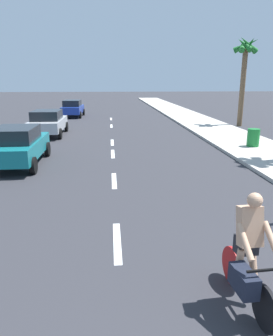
{
  "coord_description": "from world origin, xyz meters",
  "views": [
    {
      "loc": [
        -0.09,
        0.64,
        3.35
      ],
      "look_at": [
        0.58,
        8.76,
        1.1
      ],
      "focal_mm": 33.96,
      "sensor_mm": 36.0,
      "label": 1
    }
  ],
  "objects_px": {
    "parked_car_teal": "(17,145)",
    "parked_car_silver": "(48,122)",
    "cyclist": "(248,257)",
    "parked_car_blue": "(73,108)",
    "palm_tree_far": "(245,59)",
    "trash_bin_far": "(253,138)"
  },
  "relations": [
    {
      "from": "palm_tree_far",
      "to": "trash_bin_far",
      "type": "bearing_deg",
      "value": -107.91
    },
    {
      "from": "parked_car_silver",
      "to": "trash_bin_far",
      "type": "bearing_deg",
      "value": -24.76
    },
    {
      "from": "parked_car_teal",
      "to": "parked_car_blue",
      "type": "distance_m",
      "value": 17.78
    },
    {
      "from": "parked_car_teal",
      "to": "parked_car_blue",
      "type": "height_order",
      "value": "same"
    },
    {
      "from": "parked_car_blue",
      "to": "trash_bin_far",
      "type": "xyz_separation_m",
      "value": [
        10.64,
        -15.55,
        -0.26
      ]
    },
    {
      "from": "parked_car_teal",
      "to": "trash_bin_far",
      "type": "distance_m",
      "value": 11.14
    },
    {
      "from": "palm_tree_far",
      "to": "trash_bin_far",
      "type": "xyz_separation_m",
      "value": [
        -2.64,
        -8.17,
        -4.24
      ]
    },
    {
      "from": "parked_car_silver",
      "to": "parked_car_teal",
      "type": "bearing_deg",
      "value": -89.2
    },
    {
      "from": "cyclist",
      "to": "parked_car_blue",
      "type": "height_order",
      "value": "cyclist"
    },
    {
      "from": "cyclist",
      "to": "palm_tree_far",
      "type": "xyz_separation_m",
      "value": [
        7.8,
        19.36,
        3.99
      ]
    },
    {
      "from": "cyclist",
      "to": "parked_car_blue",
      "type": "distance_m",
      "value": 27.3
    },
    {
      "from": "cyclist",
      "to": "trash_bin_far",
      "type": "bearing_deg",
      "value": -118.78
    },
    {
      "from": "parked_car_blue",
      "to": "trash_bin_far",
      "type": "bearing_deg",
      "value": -53.56
    },
    {
      "from": "parked_car_teal",
      "to": "parked_car_silver",
      "type": "distance_m",
      "value": 7.29
    },
    {
      "from": "parked_car_blue",
      "to": "palm_tree_far",
      "type": "bearing_deg",
      "value": -27.01
    },
    {
      "from": "parked_car_teal",
      "to": "palm_tree_far",
      "type": "height_order",
      "value": "palm_tree_far"
    },
    {
      "from": "parked_car_teal",
      "to": "parked_car_silver",
      "type": "relative_size",
      "value": 0.97
    },
    {
      "from": "cyclist",
      "to": "trash_bin_far",
      "type": "distance_m",
      "value": 12.33
    },
    {
      "from": "cyclist",
      "to": "trash_bin_far",
      "type": "relative_size",
      "value": 2.07
    },
    {
      "from": "cyclist",
      "to": "parked_car_teal",
      "type": "distance_m",
      "value": 10.65
    },
    {
      "from": "parked_car_blue",
      "to": "palm_tree_far",
      "type": "distance_m",
      "value": 15.71
    },
    {
      "from": "cyclist",
      "to": "palm_tree_far",
      "type": "distance_m",
      "value": 21.25
    }
  ]
}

